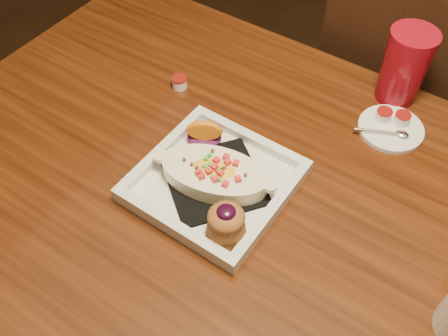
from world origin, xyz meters
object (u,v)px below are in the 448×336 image
Objects in this scene: chair_far at (396,112)px; red_tumbler at (404,67)px; table at (287,257)px; saucer at (390,126)px; plate at (216,182)px.

red_tumbler is at bearing 94.40° from chair_far.
saucer is (0.05, 0.30, 0.11)m from table.
plate is at bearing 76.80° from chair_far.
chair_far reaches higher than table.
table is 0.33m from saucer.
table is 0.19m from plate.
plate is 0.37m from saucer.
plate reaches higher than table.
red_tumbler reaches higher than plate.
chair_far is 0.41m from saucer.
chair_far is at bearing 94.40° from red_tumbler.
plate is 2.02× the size of saucer.
plate reaches higher than saucer.
red_tumbler is at bearing 68.46° from plate.
saucer is 0.12m from red_tumbler.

